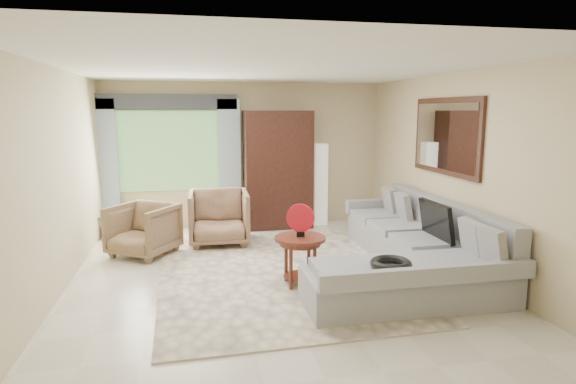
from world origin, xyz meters
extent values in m
plane|color=silver|center=(0.00, 0.00, 0.00)|extent=(6.00, 6.00, 0.00)
cube|color=beige|center=(0.08, 0.19, 0.01)|extent=(3.10, 4.07, 0.02)
cube|color=#9C9EA4|center=(2.00, 0.50, 0.20)|extent=(0.90, 2.40, 0.40)
cube|color=#9C9EA4|center=(1.30, -1.10, 0.20)|extent=(2.30, 0.80, 0.40)
cube|color=#9C9EA4|center=(2.35, 0.10, 0.65)|extent=(0.20, 3.20, 0.50)
cube|color=#9C9EA4|center=(2.00, 1.78, 0.51)|extent=(0.90, 0.16, 0.22)
cube|color=#9C9EA4|center=(1.30, -1.55, 0.49)|extent=(2.30, 0.10, 0.18)
cube|color=black|center=(2.05, -0.26, 0.72)|extent=(0.14, 0.74, 0.48)
torus|color=black|center=(1.00, -1.27, 0.55)|extent=(0.43, 0.43, 0.09)
cylinder|color=#532316|center=(0.27, -0.29, 0.59)|extent=(0.61, 0.61, 0.04)
cylinder|color=#532316|center=(0.27, -0.29, 0.28)|extent=(0.41, 0.41, 0.55)
cylinder|color=red|center=(0.27, -0.29, 0.84)|extent=(0.32, 0.15, 0.34)
imported|color=olive|center=(-1.70, 1.39, 0.38)|extent=(1.15, 1.15, 0.76)
imported|color=#916B4F|center=(-0.57, 1.78, 0.43)|extent=(0.96, 0.98, 0.86)
imported|color=#999999|center=(-2.32, 2.56, 0.24)|extent=(0.44, 0.38, 0.48)
cube|color=black|center=(0.55, 2.72, 1.05)|extent=(1.20, 0.55, 2.10)
cube|color=silver|center=(1.35, 2.78, 0.75)|extent=(0.24, 0.24, 1.50)
cube|color=#669E59|center=(-1.35, 2.97, 1.40)|extent=(1.80, 0.04, 1.40)
cube|color=#9EB7CC|center=(-2.40, 2.88, 1.15)|extent=(0.40, 0.08, 2.30)
cube|color=#9EB7CC|center=(-0.30, 2.88, 1.15)|extent=(0.40, 0.08, 2.30)
cube|color=#1E232D|center=(-1.35, 2.90, 2.25)|extent=(2.40, 0.12, 0.26)
cube|color=black|center=(2.47, 0.35, 1.75)|extent=(0.04, 1.70, 1.05)
cube|color=white|center=(2.45, 0.35, 1.75)|extent=(0.02, 1.54, 0.90)
camera|label=1|loc=(-1.00, -5.72, 2.11)|focal=30.00mm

